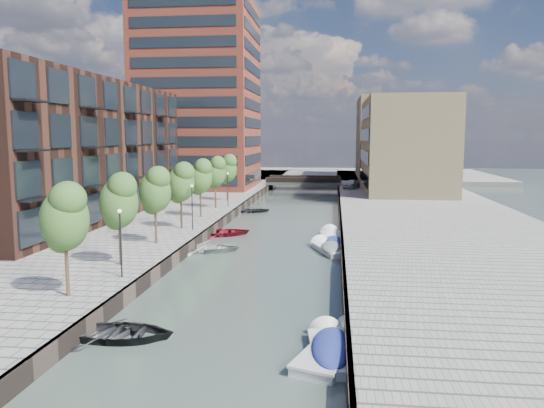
% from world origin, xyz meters
% --- Properties ---
extents(water, '(300.00, 300.00, 0.00)m').
position_xyz_m(water, '(0.00, 40.00, 0.00)').
color(water, '#38473F').
rests_on(water, ground).
extents(quay_left, '(60.00, 140.00, 1.00)m').
position_xyz_m(quay_left, '(-36.00, 40.00, 0.50)').
color(quay_left, gray).
rests_on(quay_left, ground).
extents(quay_right, '(20.00, 140.00, 1.00)m').
position_xyz_m(quay_right, '(16.00, 40.00, 0.50)').
color(quay_right, gray).
rests_on(quay_right, ground).
extents(quay_wall_left, '(0.25, 140.00, 1.00)m').
position_xyz_m(quay_wall_left, '(-6.10, 40.00, 0.50)').
color(quay_wall_left, '#332823').
rests_on(quay_wall_left, ground).
extents(quay_wall_right, '(0.25, 140.00, 1.00)m').
position_xyz_m(quay_wall_right, '(6.10, 40.00, 0.50)').
color(quay_wall_right, '#332823').
rests_on(quay_wall_right, ground).
extents(far_closure, '(80.00, 40.00, 1.00)m').
position_xyz_m(far_closure, '(0.00, 100.00, 0.50)').
color(far_closure, gray).
rests_on(far_closure, ground).
extents(apartment_block, '(8.00, 38.00, 14.00)m').
position_xyz_m(apartment_block, '(-20.00, 30.00, 8.00)').
color(apartment_block, black).
rests_on(apartment_block, quay_left).
extents(tower, '(18.00, 18.00, 30.00)m').
position_xyz_m(tower, '(-17.00, 65.00, 16.00)').
color(tower, '#993D2C').
rests_on(tower, quay_left).
extents(tan_block_near, '(12.00, 25.00, 14.00)m').
position_xyz_m(tan_block_near, '(16.00, 62.00, 8.00)').
color(tan_block_near, tan).
rests_on(tan_block_near, quay_right).
extents(tan_block_far, '(12.00, 20.00, 16.00)m').
position_xyz_m(tan_block_far, '(16.00, 88.00, 9.00)').
color(tan_block_far, tan).
rests_on(tan_block_far, quay_right).
extents(bridge, '(13.00, 6.00, 1.30)m').
position_xyz_m(bridge, '(0.00, 72.00, 1.39)').
color(bridge, gray).
rests_on(bridge, ground).
extents(tree_0, '(2.50, 2.50, 5.95)m').
position_xyz_m(tree_0, '(-8.50, 4.00, 5.31)').
color(tree_0, '#382619').
rests_on(tree_0, quay_left).
extents(tree_1, '(2.50, 2.50, 5.95)m').
position_xyz_m(tree_1, '(-8.50, 11.00, 5.31)').
color(tree_1, '#382619').
rests_on(tree_1, quay_left).
extents(tree_2, '(2.50, 2.50, 5.95)m').
position_xyz_m(tree_2, '(-8.50, 18.00, 5.31)').
color(tree_2, '#382619').
rests_on(tree_2, quay_left).
extents(tree_3, '(2.50, 2.50, 5.95)m').
position_xyz_m(tree_3, '(-8.50, 25.00, 5.31)').
color(tree_3, '#382619').
rests_on(tree_3, quay_left).
extents(tree_4, '(2.50, 2.50, 5.95)m').
position_xyz_m(tree_4, '(-8.50, 32.00, 5.31)').
color(tree_4, '#382619').
rests_on(tree_4, quay_left).
extents(tree_5, '(2.50, 2.50, 5.95)m').
position_xyz_m(tree_5, '(-8.50, 39.00, 5.31)').
color(tree_5, '#382619').
rests_on(tree_5, quay_left).
extents(tree_6, '(2.50, 2.50, 5.95)m').
position_xyz_m(tree_6, '(-8.50, 46.00, 5.31)').
color(tree_6, '#382619').
rests_on(tree_6, quay_left).
extents(lamp_0, '(0.24, 0.24, 4.12)m').
position_xyz_m(lamp_0, '(-7.20, 8.00, 3.51)').
color(lamp_0, black).
rests_on(lamp_0, quay_left).
extents(lamp_1, '(0.24, 0.24, 4.12)m').
position_xyz_m(lamp_1, '(-7.20, 24.00, 3.51)').
color(lamp_1, black).
rests_on(lamp_1, quay_left).
extents(lamp_2, '(0.24, 0.24, 4.12)m').
position_xyz_m(lamp_2, '(-7.20, 40.00, 3.51)').
color(lamp_2, black).
rests_on(lamp_2, quay_left).
extents(sloop_0, '(5.19, 3.82, 1.04)m').
position_xyz_m(sloop_0, '(-4.38, 1.00, 0.00)').
color(sloop_0, black).
rests_on(sloop_0, ground).
extents(sloop_1, '(5.06, 4.24, 0.90)m').
position_xyz_m(sloop_1, '(-5.13, 1.00, 0.00)').
color(sloop_1, black).
rests_on(sloop_1, ground).
extents(sloop_2, '(6.17, 5.41, 1.06)m').
position_xyz_m(sloop_2, '(-5.00, 27.15, 0.00)').
color(sloop_2, maroon).
rests_on(sloop_2, ground).
extents(sloop_3, '(5.62, 4.40, 1.06)m').
position_xyz_m(sloop_3, '(-4.77, 19.90, 0.00)').
color(sloop_3, '#AEAFAD').
rests_on(sloop_3, ground).
extents(sloop_4, '(5.14, 4.36, 0.90)m').
position_xyz_m(sloop_4, '(-4.67, 42.81, 0.00)').
color(sloop_4, '#232326').
rests_on(sloop_4, ground).
extents(motorboat_0, '(3.59, 5.82, 1.84)m').
position_xyz_m(motorboat_0, '(5.57, 0.50, 0.22)').
color(motorboat_0, silver).
rests_on(motorboat_0, ground).
extents(motorboat_1, '(2.27, 5.14, 1.66)m').
position_xyz_m(motorboat_1, '(5.34, 0.47, 0.20)').
color(motorboat_1, silver).
rests_on(motorboat_1, ground).
extents(motorboat_2, '(2.45, 5.65, 1.83)m').
position_xyz_m(motorboat_2, '(5.23, 26.57, 0.11)').
color(motorboat_2, silver).
rests_on(motorboat_2, ground).
extents(motorboat_3, '(2.59, 4.84, 1.53)m').
position_xyz_m(motorboat_3, '(5.30, 24.08, 0.19)').
color(motorboat_3, '#B8B8B6').
rests_on(motorboat_3, ground).
extents(motorboat_4, '(3.54, 5.48, 1.73)m').
position_xyz_m(motorboat_4, '(5.03, 21.23, 0.21)').
color(motorboat_4, white).
rests_on(motorboat_4, ground).
extents(car, '(3.27, 4.61, 1.46)m').
position_xyz_m(car, '(8.18, 64.55, 1.73)').
color(car, '#AFB3B4').
rests_on(car, quay_right).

